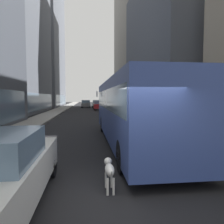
{
  "coord_description": "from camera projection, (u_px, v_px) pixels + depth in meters",
  "views": [
    {
      "loc": [
        -0.99,
        -4.7,
        2.27
      ],
      "look_at": [
        0.48,
        7.65,
        1.4
      ],
      "focal_mm": 34.04,
      "sensor_mm": 36.0,
      "label": 1
    }
  ],
  "objects": [
    {
      "name": "sidewalk_right",
      "position": [
        122.0,
        109.0,
        40.27
      ],
      "size": [
        2.4,
        110.0,
        0.15
      ],
      "primitive_type": "cube",
      "color": "gray",
      "rests_on": "ground"
    },
    {
      "name": "car_grey_wagon",
      "position": [
        86.0,
        104.0,
        46.6
      ],
      "size": [
        1.9,
        4.19,
        1.62
      ],
      "color": "slate",
      "rests_on": "ground"
    },
    {
      "name": "ground_plane",
      "position": [
        92.0,
        109.0,
        39.6
      ],
      "size": [
        120.0,
        120.0,
        0.0
      ],
      "primitive_type": "plane",
      "color": "black"
    },
    {
      "name": "car_red_coupe",
      "position": [
        99.0,
        105.0,
        37.85
      ],
      "size": [
        1.92,
        4.21,
        1.62
      ],
      "color": "red",
      "rests_on": "ground"
    },
    {
      "name": "transit_bus",
      "position": [
        131.0,
        107.0,
        10.5
      ],
      "size": [
        2.78,
        11.53,
        3.05
      ],
      "color": "#33478C",
      "rests_on": "ground"
    },
    {
      "name": "building_right_mid",
      "position": [
        184.0,
        46.0,
        28.15
      ],
      "size": [
        11.83,
        20.09,
        18.23
      ],
      "color": "#4C515B",
      "rests_on": "ground"
    },
    {
      "name": "sidewalk_left",
      "position": [
        61.0,
        109.0,
        38.93
      ],
      "size": [
        2.4,
        110.0,
        0.15
      ],
      "primitive_type": "cube",
      "color": "gray",
      "rests_on": "ground"
    },
    {
      "name": "building_left_mid",
      "position": [
        10.0,
        33.0,
        30.65
      ],
      "size": [
        8.24,
        20.36,
        23.0
      ],
      "color": "slate",
      "rests_on": "ground"
    },
    {
      "name": "dalmatian_dog",
      "position": [
        109.0,
        169.0,
        5.17
      ],
      "size": [
        0.22,
        0.96,
        0.72
      ],
      "color": "white",
      "rests_on": "ground"
    },
    {
      "name": "building_right_far",
      "position": [
        143.0,
        28.0,
        48.07
      ],
      "size": [
        10.91,
        19.26,
        35.64
      ],
      "color": "gray",
      "rests_on": "ground"
    },
    {
      "name": "building_left_far",
      "position": [
        43.0,
        40.0,
        54.03
      ],
      "size": [
        8.67,
        22.66,
        33.74
      ],
      "color": "slate",
      "rests_on": "ground"
    },
    {
      "name": "car_silver_sedan",
      "position": [
        97.0,
        104.0,
        47.66
      ],
      "size": [
        1.82,
        4.0,
        1.62
      ],
      "color": "#B7BABF",
      "rests_on": "ground"
    }
  ]
}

